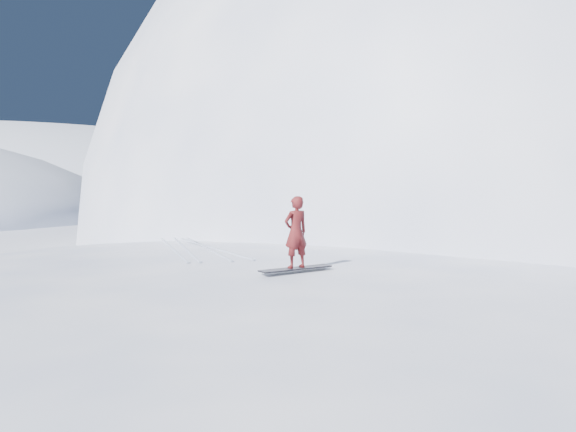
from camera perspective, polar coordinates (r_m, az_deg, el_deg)
name	(u,v)px	position (r m, az deg, el deg)	size (l,w,h in m)	color
ground	(208,381)	(11.74, -8.88, -17.65)	(400.00, 400.00, 0.00)	white
near_ridge	(243,338)	(14.63, -5.06, -13.39)	(36.00, 28.00, 4.80)	white
summit_peak	(484,241)	(43.31, 20.99, -2.57)	(60.00, 56.00, 56.00)	white
peak_shoulder	(362,254)	(32.86, 8.25, -4.15)	(28.00, 24.00, 18.00)	white
far_ridge_c	(15,207)	(127.44, -28.07, 0.92)	(140.00, 90.00, 36.00)	white
wind_bumps	(184,351)	(13.75, -11.44, -14.53)	(16.00, 14.40, 1.00)	white
snowboard	(296,268)	(11.17, 0.88, -5.85)	(1.72, 0.32, 0.03)	black
snowboarder	(296,232)	(11.08, 0.89, -1.80)	(0.57, 0.37, 1.55)	maroon
board_tracks	(194,247)	(15.32, -10.43, -3.43)	(2.67, 5.95, 0.04)	silver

